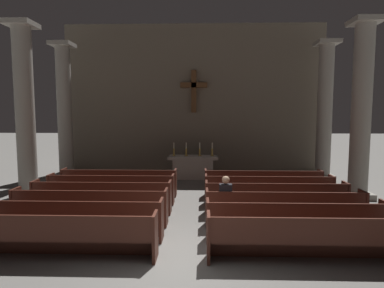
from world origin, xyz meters
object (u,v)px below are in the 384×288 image
object	(u,v)px
pew_right_row_6	(263,183)
candlestick_outer_right	(212,152)
pew_right_row_4	(276,198)
column_right_second	(361,113)
pew_right_row_3	(284,208)
pew_left_row_5	(111,189)
pew_right_row_5	(268,190)
column_left_second	(25,113)
pew_left_row_2	(75,219)
lone_worshipper	(225,199)
column_left_third	(65,113)
candlestick_inner_left	(186,152)
pew_left_row_3	(90,207)
column_right_third	(325,113)
candlestick_inner_right	(200,152)
pew_right_row_2	(296,221)
candlestick_outer_left	(174,152)
pew_left_row_1	(56,235)
pew_right_row_1	(310,238)
pew_left_row_4	(102,197)

from	to	relation	value
pew_right_row_6	candlestick_outer_right	xyz separation A→B (m)	(-1.66, 3.10, 0.72)
pew_right_row_4	column_right_second	xyz separation A→B (m)	(3.24, 1.95, 2.43)
pew_right_row_3	pew_left_row_5	bearing A→B (deg)	158.45
pew_right_row_5	column_left_second	xyz separation A→B (m)	(-8.26, 0.96, 2.43)
pew_left_row_5	pew_right_row_6	world-z (taller)	same
pew_left_row_2	lone_worshipper	world-z (taller)	lone_worshipper
column_left_second	pew_right_row_5	bearing A→B (deg)	-6.62
pew_right_row_6	column_left_second	world-z (taller)	column_left_second
pew_right_row_6	column_right_second	size ratio (longest dim) A/B	0.67
column_right_second	column_left_third	xyz separation A→B (m)	(-11.50, 3.26, 0.00)
pew_right_row_3	candlestick_inner_left	xyz separation A→B (m)	(-2.81, 6.08, 0.72)
pew_left_row_3	column_right_third	size ratio (longest dim) A/B	0.67
column_left_second	candlestick_inner_left	size ratio (longest dim) A/B	10.02
pew_left_row_5	pew_right_row_3	world-z (taller)	same
pew_right_row_4	candlestick_inner_right	size ratio (longest dim) A/B	6.73
pew_right_row_2	candlestick_outer_left	bearing A→B (deg)	115.42
pew_left_row_1	pew_right_row_6	world-z (taller)	same
pew_left_row_3	column_right_second	xyz separation A→B (m)	(8.26, 2.94, 2.43)
pew_right_row_5	column_left_second	bearing A→B (deg)	173.38
column_left_second	pew_right_row_1	bearing A→B (deg)	-30.80
pew_right_row_6	pew_left_row_4	bearing A→B (deg)	-158.45
pew_right_row_6	candlestick_inner_right	distance (m)	3.88
pew_left_row_5	pew_right_row_3	bearing A→B (deg)	-21.55
pew_left_row_1	pew_left_row_2	distance (m)	0.99
pew_right_row_1	pew_right_row_3	world-z (taller)	same
pew_left_row_5	lone_worshipper	xyz separation A→B (m)	(3.51, -1.94, 0.22)
column_left_second	candlestick_outer_right	size ratio (longest dim) A/B	10.02
pew_left_row_1	column_right_second	bearing A→B (deg)	30.80
column_left_third	column_right_third	distance (m)	11.50
pew_left_row_3	pew_left_row_5	xyz separation A→B (m)	(0.00, 1.98, 0.00)
candlestick_inner_right	candlestick_outer_right	bearing A→B (deg)	0.00
pew_right_row_2	column_right_second	size ratio (longest dim) A/B	0.67
column_right_second	pew_right_row_1	bearing A→B (deg)	-123.33
column_left_second	pew_left_row_1	bearing A→B (deg)	-56.67
candlestick_outer_right	lone_worshipper	distance (m)	6.06
pew_right_row_4	candlestick_inner_right	xyz separation A→B (m)	(-2.21, 5.09, 0.72)
pew_left_row_5	pew_left_row_3	bearing A→B (deg)	-90.00
column_left_second	candlestick_outer_left	world-z (taller)	column_left_second
pew_right_row_4	candlestick_inner_right	bearing A→B (deg)	113.49
column_right_third	pew_right_row_2	bearing A→B (deg)	-114.25
column_right_third	pew_right_row_3	bearing A→B (deg)	-117.59
pew_right_row_3	pew_left_row_4	bearing A→B (deg)	168.83
column_right_third	column_left_second	bearing A→B (deg)	-164.19
pew_left_row_2	column_left_third	xyz separation A→B (m)	(-3.24, 7.19, 2.43)
column_right_third	candlestick_inner_left	size ratio (longest dim) A/B	10.02
column_right_second	column_left_third	distance (m)	11.95
pew_right_row_5	lone_worshipper	bearing A→B (deg)	-127.83
pew_left_row_3	pew_right_row_4	size ratio (longest dim) A/B	1.00
pew_left_row_3	pew_left_row_4	size ratio (longest dim) A/B	1.00
pew_left_row_2	pew_right_row_4	bearing A→B (deg)	21.55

